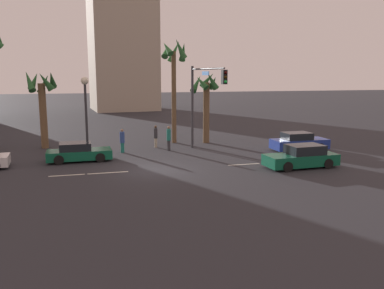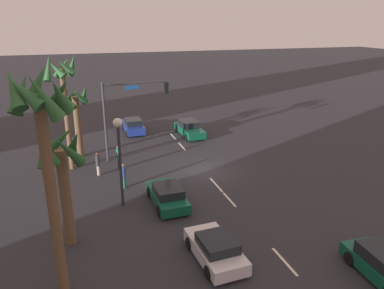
{
  "view_description": "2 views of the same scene",
  "coord_description": "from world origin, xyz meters",
  "px_view_note": "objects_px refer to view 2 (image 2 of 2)",
  "views": [
    {
      "loc": [
        -4.08,
        -24.0,
        5.79
      ],
      "look_at": [
        2.43,
        0.11,
        1.47
      ],
      "focal_mm": 37.72,
      "sensor_mm": 36.0,
      "label": 1
    },
    {
      "loc": [
        -24.96,
        8.8,
        11.07
      ],
      "look_at": [
        2.25,
        0.19,
        1.39
      ],
      "focal_mm": 34.56,
      "sensor_mm": 36.0,
      "label": 2
    }
  ],
  "objects_px": {
    "car_4": "(167,195)",
    "pedestrian_1": "(123,175)",
    "palm_tree_1": "(75,109)",
    "traffic_signal": "(127,106)",
    "pedestrian_2": "(119,157)",
    "car_2": "(216,249)",
    "palm_tree_3": "(62,168)",
    "car_1": "(189,129)",
    "palm_tree_0": "(63,86)",
    "palm_tree_2": "(43,132)",
    "pedestrian_0": "(98,163)",
    "streetlamp": "(119,145)",
    "car_3": "(133,126)",
    "car_0": "(383,266)"
  },
  "relations": [
    {
      "from": "pedestrian_0",
      "to": "palm_tree_3",
      "type": "distance_m",
      "value": 9.47
    },
    {
      "from": "car_2",
      "to": "palm_tree_3",
      "type": "xyz_separation_m",
      "value": [
        3.61,
        6.69,
        3.64
      ]
    },
    {
      "from": "car_1",
      "to": "pedestrian_1",
      "type": "height_order",
      "value": "pedestrian_1"
    },
    {
      "from": "car_1",
      "to": "palm_tree_0",
      "type": "height_order",
      "value": "palm_tree_0"
    },
    {
      "from": "pedestrian_0",
      "to": "palm_tree_1",
      "type": "distance_m",
      "value": 5.73
    },
    {
      "from": "pedestrian_1",
      "to": "palm_tree_0",
      "type": "relative_size",
      "value": 0.2
    },
    {
      "from": "car_4",
      "to": "pedestrian_1",
      "type": "height_order",
      "value": "pedestrian_1"
    },
    {
      "from": "car_0",
      "to": "traffic_signal",
      "type": "height_order",
      "value": "traffic_signal"
    },
    {
      "from": "pedestrian_2",
      "to": "palm_tree_0",
      "type": "distance_m",
      "value": 6.65
    },
    {
      "from": "palm_tree_2",
      "to": "palm_tree_3",
      "type": "height_order",
      "value": "palm_tree_2"
    },
    {
      "from": "streetlamp",
      "to": "car_3",
      "type": "bearing_deg",
      "value": -11.31
    },
    {
      "from": "car_0",
      "to": "pedestrian_0",
      "type": "height_order",
      "value": "pedestrian_0"
    },
    {
      "from": "traffic_signal",
      "to": "streetlamp",
      "type": "xyz_separation_m",
      "value": [
        -8.44,
        1.69,
        -0.41
      ]
    },
    {
      "from": "streetlamp",
      "to": "car_4",
      "type": "bearing_deg",
      "value": -103.25
    },
    {
      "from": "palm_tree_0",
      "to": "palm_tree_3",
      "type": "bearing_deg",
      "value": 179.29
    },
    {
      "from": "car_1",
      "to": "palm_tree_2",
      "type": "bearing_deg",
      "value": 149.42
    },
    {
      "from": "streetlamp",
      "to": "palm_tree_1",
      "type": "distance_m",
      "value": 10.21
    },
    {
      "from": "car_4",
      "to": "palm_tree_1",
      "type": "relative_size",
      "value": 0.7
    },
    {
      "from": "palm_tree_2",
      "to": "pedestrian_0",
      "type": "bearing_deg",
      "value": -10.71
    },
    {
      "from": "palm_tree_1",
      "to": "palm_tree_0",
      "type": "bearing_deg",
      "value": 164.93
    },
    {
      "from": "car_0",
      "to": "pedestrian_1",
      "type": "height_order",
      "value": "pedestrian_1"
    },
    {
      "from": "streetlamp",
      "to": "palm_tree_3",
      "type": "bearing_deg",
      "value": 136.39
    },
    {
      "from": "traffic_signal",
      "to": "pedestrian_2",
      "type": "bearing_deg",
      "value": 153.53
    },
    {
      "from": "traffic_signal",
      "to": "palm_tree_3",
      "type": "bearing_deg",
      "value": 157.62
    },
    {
      "from": "car_2",
      "to": "pedestrian_0",
      "type": "bearing_deg",
      "value": 20.79
    },
    {
      "from": "car_4",
      "to": "palm_tree_1",
      "type": "xyz_separation_m",
      "value": [
        10.58,
        5.03,
        3.58
      ]
    },
    {
      "from": "car_0",
      "to": "palm_tree_3",
      "type": "distance_m",
      "value": 15.57
    },
    {
      "from": "palm_tree_0",
      "to": "car_0",
      "type": "bearing_deg",
      "value": -143.33
    },
    {
      "from": "traffic_signal",
      "to": "pedestrian_2",
      "type": "height_order",
      "value": "traffic_signal"
    },
    {
      "from": "car_1",
      "to": "pedestrian_0",
      "type": "height_order",
      "value": "pedestrian_0"
    },
    {
      "from": "traffic_signal",
      "to": "palm_tree_1",
      "type": "height_order",
      "value": "traffic_signal"
    },
    {
      "from": "car_0",
      "to": "palm_tree_1",
      "type": "distance_m",
      "value": 24.17
    },
    {
      "from": "car_3",
      "to": "streetlamp",
      "type": "xyz_separation_m",
      "value": [
        -15.81,
        3.16,
        3.35
      ]
    },
    {
      "from": "streetlamp",
      "to": "palm_tree_3",
      "type": "relative_size",
      "value": 0.91
    },
    {
      "from": "palm_tree_0",
      "to": "palm_tree_3",
      "type": "distance_m",
      "value": 10.92
    },
    {
      "from": "car_3",
      "to": "palm_tree_1",
      "type": "xyz_separation_m",
      "value": [
        -5.87,
        5.48,
        3.52
      ]
    },
    {
      "from": "palm_tree_1",
      "to": "car_3",
      "type": "bearing_deg",
      "value": -43.03
    },
    {
      "from": "car_4",
      "to": "palm_tree_2",
      "type": "xyz_separation_m",
      "value": [
        -6.32,
        6.15,
        6.55
      ]
    },
    {
      "from": "car_1",
      "to": "palm_tree_0",
      "type": "bearing_deg",
      "value": 116.37
    },
    {
      "from": "pedestrian_2",
      "to": "palm_tree_2",
      "type": "bearing_deg",
      "value": 163.15
    },
    {
      "from": "car_3",
      "to": "palm_tree_3",
      "type": "distance_m",
      "value": 20.43
    },
    {
      "from": "car_3",
      "to": "palm_tree_0",
      "type": "xyz_separation_m",
      "value": [
        -8.43,
        6.17,
        5.85
      ]
    },
    {
      "from": "car_4",
      "to": "palm_tree_0",
      "type": "xyz_separation_m",
      "value": [
        8.02,
        5.72,
        5.91
      ]
    },
    {
      "from": "palm_tree_1",
      "to": "streetlamp",
      "type": "bearing_deg",
      "value": -166.89
    },
    {
      "from": "car_1",
      "to": "pedestrian_2",
      "type": "xyz_separation_m",
      "value": [
        -6.94,
        7.86,
        0.36
      ]
    },
    {
      "from": "streetlamp",
      "to": "palm_tree_2",
      "type": "distance_m",
      "value": 8.37
    },
    {
      "from": "streetlamp",
      "to": "pedestrian_0",
      "type": "height_order",
      "value": "streetlamp"
    },
    {
      "from": "streetlamp",
      "to": "palm_tree_1",
      "type": "xyz_separation_m",
      "value": [
        9.94,
        2.32,
        0.17
      ]
    },
    {
      "from": "car_3",
      "to": "car_4",
      "type": "xyz_separation_m",
      "value": [
        -16.45,
        0.44,
        -0.06
      ]
    },
    {
      "from": "pedestrian_0",
      "to": "pedestrian_2",
      "type": "xyz_separation_m",
      "value": [
        0.74,
        -1.62,
        0.07
      ]
    }
  ]
}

